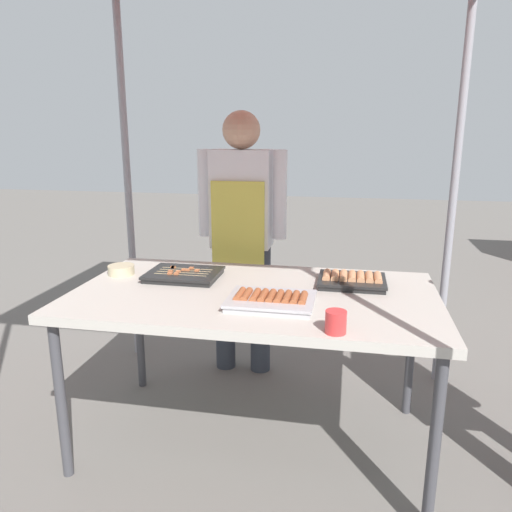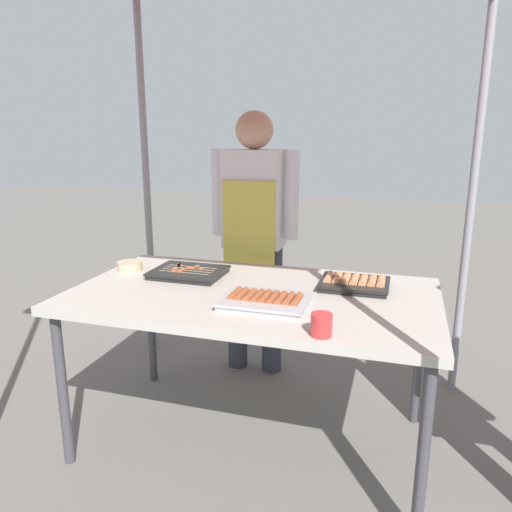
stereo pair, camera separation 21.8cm
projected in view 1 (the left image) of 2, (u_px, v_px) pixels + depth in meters
name	position (u px, v px, depth m)	size (l,w,h in m)	color
ground_plane	(254.00, 440.00, 2.36)	(18.00, 18.00, 0.00)	#66605B
stall_table	(254.00, 303.00, 2.18)	(1.60, 0.90, 0.75)	#B7B2A8
tray_grilled_sausages	(271.00, 300.00, 2.00)	(0.35, 0.27, 0.05)	#ADADB2
tray_meat_skewers	(184.00, 275.00, 2.37)	(0.34, 0.27, 0.04)	black
tray_pork_links	(352.00, 280.00, 2.26)	(0.31, 0.25, 0.06)	black
condiment_bowl	(121.00, 270.00, 2.42)	(0.13, 0.13, 0.05)	#BFB28C
drink_cup_near_edge	(336.00, 322.00, 1.72)	(0.08, 0.08, 0.08)	red
vendor_woman	(242.00, 224.00, 2.85)	(0.52, 0.23, 1.55)	#333842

